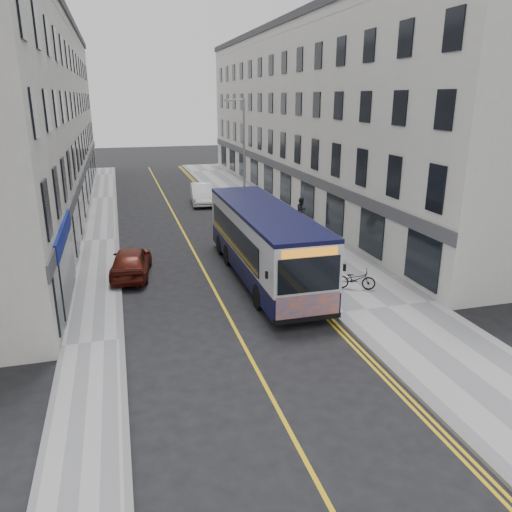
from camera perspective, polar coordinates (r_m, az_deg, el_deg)
ground at (r=19.56m, az=-3.29°, el=-6.68°), size 140.00×140.00×0.00m
pavement_east at (r=32.07m, az=3.04°, el=3.25°), size 4.50×64.00×0.12m
pavement_west at (r=30.53m, az=-17.43°, el=1.69°), size 2.00×64.00×0.12m
kerb_east at (r=31.45m, az=-0.86°, el=2.99°), size 0.18×64.00×0.13m
kerb_west at (r=30.50m, az=-15.56°, el=1.86°), size 0.18×64.00×0.13m
road_centre_line at (r=30.73m, az=-8.09°, el=2.34°), size 0.12×64.00×0.01m
road_dbl_yellow_inner at (r=31.36m, az=-1.65°, el=2.82°), size 0.10×64.00×0.01m
road_dbl_yellow_outer at (r=31.40m, az=-1.30°, el=2.85°), size 0.10×64.00×0.01m
terrace_east at (r=41.34m, az=6.27°, el=15.47°), size 6.00×46.00×13.00m
terrace_west at (r=38.82m, az=-24.13°, el=13.94°), size 6.00×46.00×13.00m
streetlamp at (r=32.60m, az=-1.51°, el=11.24°), size 1.32×0.18×8.00m
city_bus at (r=22.81m, az=0.85°, el=1.80°), size 2.66×11.40×3.31m
bicycle at (r=21.95m, az=11.28°, el=-2.60°), size 1.82×1.26×0.90m
pedestrian_near at (r=29.24m, az=3.88°, el=3.86°), size 0.79×0.62×1.92m
pedestrian_far at (r=32.64m, az=5.23°, el=5.14°), size 1.07×1.00×1.74m
car_white at (r=39.77m, az=-6.17°, el=7.08°), size 2.11×4.88×1.56m
car_maroon at (r=24.09m, az=-14.09°, el=-0.59°), size 2.27×4.43×1.44m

